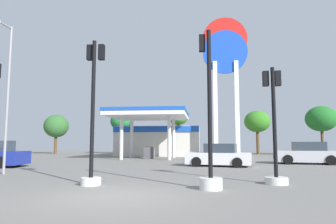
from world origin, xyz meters
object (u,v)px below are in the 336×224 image
traffic_signal_1 (275,142)px  corner_streetlamp (6,83)px  car_2 (307,154)px  tree_2 (178,116)px  station_pole_sign (225,66)px  car_0 (219,156)px  tree_1 (121,122)px  traffic_signal_0 (209,145)px  tree_4 (321,119)px  traffic_signal_3 (93,127)px  tree_3 (257,122)px  tree_0 (56,126)px

traffic_signal_1 → corner_streetlamp: bearing=171.4°
car_2 → tree_2: size_ratio=0.71×
station_pole_sign → corner_streetlamp: 20.29m
car_0 → tree_1: (-11.73, 19.34, 3.59)m
traffic_signal_0 → traffic_signal_1: bearing=32.6°
traffic_signal_1 → tree_4: tree_4 is taller
traffic_signal_1 → tree_4: bearing=66.0°
traffic_signal_3 → tree_3: bearing=69.3°
tree_3 → corner_streetlamp: size_ratio=0.77×
tree_1 → tree_2: 7.59m
traffic_signal_1 → tree_2: tree_2 is taller
tree_4 → corner_streetlamp: 32.38m
car_0 → tree_4: 21.26m
tree_1 → corner_streetlamp: bearing=-86.9°
car_0 → tree_0: (-20.10, 17.86, 2.97)m
traffic_signal_0 → corner_streetlamp: size_ratio=0.72×
tree_4 → tree_3: bearing=156.7°
traffic_signal_0 → tree_1: 30.89m
car_2 → traffic_signal_1: (-4.62, -10.69, 0.79)m
tree_0 → tree_1: (8.37, 1.48, 0.63)m
tree_1 → tree_2: bearing=0.2°
tree_4 → traffic_signal_1: bearing=-114.0°
traffic_signal_0 → traffic_signal_1: 2.83m
tree_0 → tree_1: size_ratio=0.93×
traffic_signal_0 → tree_2: 29.19m
car_0 → traffic_signal_1: (1.62, -7.89, 0.84)m
tree_2 → traffic_signal_0: bearing=-83.3°
tree_0 → tree_2: tree_2 is taller
car_2 → tree_1: 24.67m
car_0 → traffic_signal_1: traffic_signal_1 is taller
tree_0 → tree_2: size_ratio=0.81×
car_2 → traffic_signal_1: traffic_signal_1 is taller
tree_0 → tree_4: bearing=-1.9°
car_2 → tree_3: (-0.32, 16.84, 3.42)m
car_2 → tree_3: 17.19m
traffic_signal_0 → tree_2: tree_2 is taller
traffic_signal_3 → tree_2: tree_2 is taller
tree_3 → tree_4: (6.68, -2.88, 0.07)m
tree_2 → tree_4: (16.76, -2.60, -0.78)m
car_2 → car_0: bearing=-155.7°
station_pole_sign → traffic_signal_3: 20.93m
tree_1 → tree_4: 24.45m
corner_streetlamp → traffic_signal_3: bearing=-27.2°
tree_1 → station_pole_sign: bearing=-36.0°
tree_3 → car_0: bearing=-106.7°
tree_4 → tree_2: bearing=171.2°
car_0 → traffic_signal_3: traffic_signal_3 is taller
traffic_signal_1 → corner_streetlamp: corner_streetlamp is taller
car_2 → corner_streetlamp: corner_streetlamp is taller
tree_4 → traffic_signal_0: bearing=-117.0°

